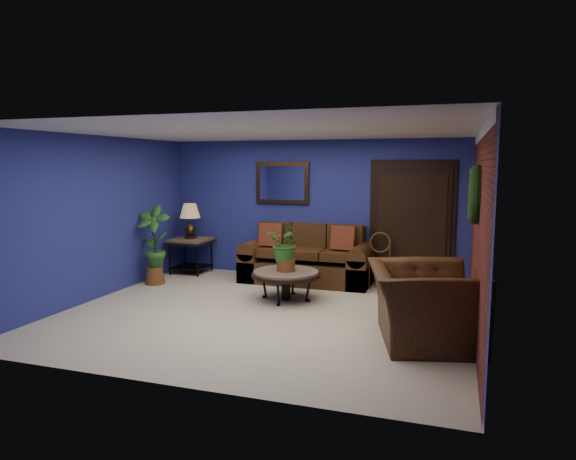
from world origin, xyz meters
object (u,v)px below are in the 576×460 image
(coffee_table, at_px, (286,275))
(side_chair, at_px, (380,256))
(table_lamp, at_px, (190,217))
(sofa, at_px, (308,262))
(armchair, at_px, (423,304))
(end_table, at_px, (191,246))

(coffee_table, distance_m, side_chair, 1.84)
(table_lamp, relative_size, side_chair, 0.70)
(coffee_table, relative_size, side_chair, 1.15)
(coffee_table, relative_size, table_lamp, 1.64)
(sofa, distance_m, side_chair, 1.28)
(sofa, relative_size, coffee_table, 2.15)
(coffee_table, bearing_deg, sofa, 91.73)
(coffee_table, height_order, side_chair, side_chair)
(table_lamp, bearing_deg, side_chair, 1.08)
(coffee_table, xyz_separation_m, armchair, (2.10, -1.26, 0.05))
(armchair, bearing_deg, sofa, 25.35)
(sofa, xyz_separation_m, coffee_table, (0.04, -1.34, 0.06))
(sofa, xyz_separation_m, table_lamp, (-2.31, -0.04, 0.75))
(sofa, bearing_deg, side_chair, 1.45)
(sofa, bearing_deg, end_table, -179.13)
(coffee_table, bearing_deg, table_lamp, 150.99)
(end_table, height_order, table_lamp, table_lamp)
(sofa, height_order, side_chair, sofa)
(end_table, relative_size, table_lamp, 1.14)
(table_lamp, bearing_deg, coffee_table, -29.01)
(sofa, distance_m, armchair, 3.37)
(coffee_table, bearing_deg, end_table, 150.99)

